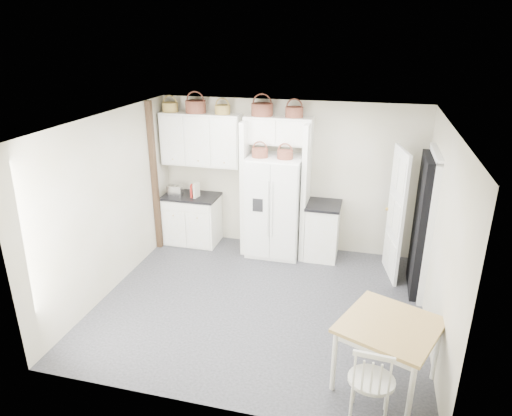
# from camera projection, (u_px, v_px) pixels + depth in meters

# --- Properties ---
(floor) EXTENTS (4.50, 4.50, 0.00)m
(floor) POSITION_uv_depth(u_px,v_px,m) (260.00, 303.00, 6.53)
(floor) COLOR black
(floor) RESTS_ON ground
(ceiling) EXTENTS (4.50, 4.50, 0.00)m
(ceiling) POSITION_uv_depth(u_px,v_px,m) (261.00, 122.00, 5.59)
(ceiling) COLOR white
(ceiling) RESTS_ON wall_back
(wall_back) EXTENTS (4.50, 0.00, 4.50)m
(wall_back) POSITION_uv_depth(u_px,v_px,m) (288.00, 176.00, 7.87)
(wall_back) COLOR tan
(wall_back) RESTS_ON floor
(wall_left) EXTENTS (0.00, 4.00, 4.00)m
(wall_left) POSITION_uv_depth(u_px,v_px,m) (109.00, 205.00, 6.58)
(wall_left) COLOR tan
(wall_left) RESTS_ON floor
(wall_right) EXTENTS (0.00, 4.00, 4.00)m
(wall_right) POSITION_uv_depth(u_px,v_px,m) (440.00, 237.00, 5.54)
(wall_right) COLOR tan
(wall_right) RESTS_ON floor
(refrigerator) EXTENTS (0.89, 0.72, 1.73)m
(refrigerator) POSITION_uv_depth(u_px,v_px,m) (275.00, 206.00, 7.74)
(refrigerator) COLOR white
(refrigerator) RESTS_ON floor
(base_cab_left) EXTENTS (0.94, 0.59, 0.87)m
(base_cab_left) POSITION_uv_depth(u_px,v_px,m) (193.00, 220.00, 8.30)
(base_cab_left) COLOR white
(base_cab_left) RESTS_ON floor
(base_cab_right) EXTENTS (0.53, 0.63, 0.93)m
(base_cab_right) POSITION_uv_depth(u_px,v_px,m) (322.00, 231.00, 7.75)
(base_cab_right) COLOR white
(base_cab_right) RESTS_ON floor
(dining_table) EXTENTS (1.23, 1.23, 0.78)m
(dining_table) POSITION_uv_depth(u_px,v_px,m) (386.00, 354.00, 4.91)
(dining_table) COLOR #A1833B
(dining_table) RESTS_ON floor
(windsor_chair) EXTENTS (0.48, 0.45, 0.94)m
(windsor_chair) POSITION_uv_depth(u_px,v_px,m) (371.00, 380.00, 4.44)
(windsor_chair) COLOR white
(windsor_chair) RESTS_ON floor
(counter_left) EXTENTS (0.98, 0.63, 0.04)m
(counter_left) POSITION_uv_depth(u_px,v_px,m) (191.00, 196.00, 8.14)
(counter_left) COLOR black
(counter_left) RESTS_ON base_cab_left
(counter_right) EXTENTS (0.57, 0.67, 0.04)m
(counter_right) POSITION_uv_depth(u_px,v_px,m) (324.00, 205.00, 7.57)
(counter_right) COLOR black
(counter_right) RESTS_ON base_cab_right
(toaster) EXTENTS (0.26, 0.15, 0.18)m
(toaster) POSITION_uv_depth(u_px,v_px,m) (175.00, 190.00, 8.09)
(toaster) COLOR silver
(toaster) RESTS_ON counter_left
(cookbook_red) EXTENTS (0.07, 0.15, 0.22)m
(cookbook_red) POSITION_uv_depth(u_px,v_px,m) (192.00, 191.00, 8.01)
(cookbook_red) COLOR maroon
(cookbook_red) RESTS_ON counter_left
(cookbook_cream) EXTENTS (0.07, 0.17, 0.26)m
(cookbook_cream) POSITION_uv_depth(u_px,v_px,m) (196.00, 190.00, 7.98)
(cookbook_cream) COLOR beige
(cookbook_cream) RESTS_ON counter_left
(basket_upper_a) EXTENTS (0.27, 0.27, 0.16)m
(basket_upper_a) POSITION_uv_depth(u_px,v_px,m) (170.00, 107.00, 7.78)
(basket_upper_a) COLOR olive
(basket_upper_a) RESTS_ON upper_cabinet
(basket_upper_b) EXTENTS (0.35, 0.35, 0.21)m
(basket_upper_b) POSITION_uv_depth(u_px,v_px,m) (196.00, 107.00, 7.66)
(basket_upper_b) COLOR brown
(basket_upper_b) RESTS_ON upper_cabinet
(basket_upper_c) EXTENTS (0.26, 0.26, 0.15)m
(basket_upper_c) POSITION_uv_depth(u_px,v_px,m) (223.00, 110.00, 7.56)
(basket_upper_c) COLOR olive
(basket_upper_c) RESTS_ON upper_cabinet
(basket_bridge_a) EXTENTS (0.35, 0.35, 0.20)m
(basket_bridge_a) POSITION_uv_depth(u_px,v_px,m) (262.00, 110.00, 7.40)
(basket_bridge_a) COLOR brown
(basket_bridge_a) RESTS_ON bridge_cabinet
(basket_bridge_b) EXTENTS (0.29, 0.29, 0.17)m
(basket_bridge_b) POSITION_uv_depth(u_px,v_px,m) (294.00, 112.00, 7.28)
(basket_bridge_b) COLOR brown
(basket_bridge_b) RESTS_ON bridge_cabinet
(basket_fridge_a) EXTENTS (0.26, 0.26, 0.14)m
(basket_fridge_a) POSITION_uv_depth(u_px,v_px,m) (260.00, 153.00, 7.37)
(basket_fridge_a) COLOR brown
(basket_fridge_a) RESTS_ON refrigerator
(basket_fridge_b) EXTENTS (0.25, 0.25, 0.14)m
(basket_fridge_b) POSITION_uv_depth(u_px,v_px,m) (285.00, 155.00, 7.28)
(basket_fridge_b) COLOR brown
(basket_fridge_b) RESTS_ON refrigerator
(upper_cabinet) EXTENTS (1.40, 0.34, 0.90)m
(upper_cabinet) POSITION_uv_depth(u_px,v_px,m) (201.00, 139.00, 7.84)
(upper_cabinet) COLOR white
(upper_cabinet) RESTS_ON wall_back
(bridge_cabinet) EXTENTS (1.12, 0.34, 0.45)m
(bridge_cabinet) POSITION_uv_depth(u_px,v_px,m) (278.00, 130.00, 7.45)
(bridge_cabinet) COLOR white
(bridge_cabinet) RESTS_ON wall_back
(fridge_panel_left) EXTENTS (0.08, 0.60, 2.30)m
(fridge_panel_left) POSITION_uv_depth(u_px,v_px,m) (247.00, 187.00, 7.80)
(fridge_panel_left) COLOR white
(fridge_panel_left) RESTS_ON floor
(fridge_panel_right) EXTENTS (0.08, 0.60, 2.30)m
(fridge_panel_right) POSITION_uv_depth(u_px,v_px,m) (306.00, 192.00, 7.57)
(fridge_panel_right) COLOR white
(fridge_panel_right) RESTS_ON floor
(trim_post) EXTENTS (0.09, 0.09, 2.60)m
(trim_post) POSITION_uv_depth(u_px,v_px,m) (154.00, 178.00, 7.79)
(trim_post) COLOR black
(trim_post) RESTS_ON floor
(doorway_void) EXTENTS (0.18, 0.85, 2.05)m
(doorway_void) POSITION_uv_depth(u_px,v_px,m) (422.00, 226.00, 6.57)
(doorway_void) COLOR black
(doorway_void) RESTS_ON floor
(door_slab) EXTENTS (0.21, 0.79, 2.05)m
(door_slab) POSITION_uv_depth(u_px,v_px,m) (396.00, 215.00, 6.95)
(door_slab) COLOR white
(door_slab) RESTS_ON floor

